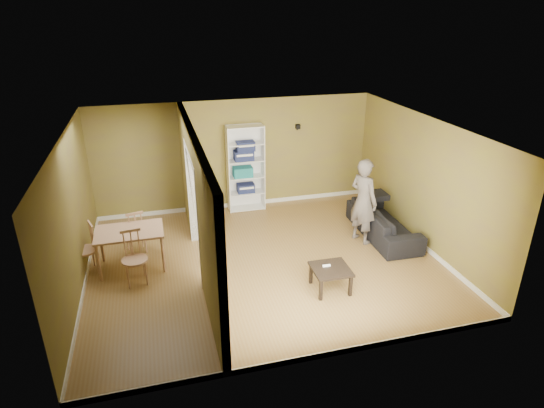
{
  "coord_description": "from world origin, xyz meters",
  "views": [
    {
      "loc": [
        -1.82,
        -7.34,
        4.49
      ],
      "look_at": [
        0.2,
        0.2,
        1.1
      ],
      "focal_mm": 30.0,
      "sensor_mm": 36.0,
      "label": 1
    }
  ],
  "objects_px": {
    "coffee_table": "(331,271)",
    "person": "(364,194)",
    "chair_near": "(134,258)",
    "dining_table": "(129,234)",
    "chair_far": "(135,231)",
    "chair_left": "(84,249)",
    "bookshelf": "(245,168)",
    "sofa": "(384,218)"
  },
  "relations": [
    {
      "from": "coffee_table",
      "to": "person",
      "type": "bearing_deg",
      "value": 49.76
    },
    {
      "from": "person",
      "to": "chair_near",
      "type": "height_order",
      "value": "person"
    },
    {
      "from": "dining_table",
      "to": "chair_far",
      "type": "height_order",
      "value": "chair_far"
    },
    {
      "from": "coffee_table",
      "to": "chair_far",
      "type": "relative_size",
      "value": 0.68
    },
    {
      "from": "chair_left",
      "to": "chair_near",
      "type": "xyz_separation_m",
      "value": [
        0.88,
        -0.59,
        0.01
      ]
    },
    {
      "from": "person",
      "to": "coffee_table",
      "type": "xyz_separation_m",
      "value": [
        -1.28,
        -1.51,
        -0.69
      ]
    },
    {
      "from": "chair_near",
      "to": "chair_far",
      "type": "xyz_separation_m",
      "value": [
        -0.0,
        1.15,
        -0.02
      ]
    },
    {
      "from": "bookshelf",
      "to": "person",
      "type": "bearing_deg",
      "value": -49.44
    },
    {
      "from": "person",
      "to": "dining_table",
      "type": "height_order",
      "value": "person"
    },
    {
      "from": "sofa",
      "to": "bookshelf",
      "type": "distance_m",
      "value": 3.39
    },
    {
      "from": "person",
      "to": "chair_far",
      "type": "distance_m",
      "value": 4.6
    },
    {
      "from": "chair_left",
      "to": "chair_far",
      "type": "height_order",
      "value": "chair_left"
    },
    {
      "from": "chair_near",
      "to": "dining_table",
      "type": "bearing_deg",
      "value": 89.45
    },
    {
      "from": "coffee_table",
      "to": "dining_table",
      "type": "relative_size",
      "value": 0.52
    },
    {
      "from": "dining_table",
      "to": "chair_far",
      "type": "distance_m",
      "value": 0.61
    },
    {
      "from": "chair_left",
      "to": "chair_near",
      "type": "height_order",
      "value": "chair_near"
    },
    {
      "from": "coffee_table",
      "to": "bookshelf",
      "type": "bearing_deg",
      "value": 100.05
    },
    {
      "from": "person",
      "to": "bookshelf",
      "type": "height_order",
      "value": "person"
    },
    {
      "from": "chair_near",
      "to": "chair_far",
      "type": "relative_size",
      "value": 1.05
    },
    {
      "from": "chair_left",
      "to": "sofa",
      "type": "bearing_deg",
      "value": 70.91
    },
    {
      "from": "sofa",
      "to": "dining_table",
      "type": "xyz_separation_m",
      "value": [
        -5.13,
        0.06,
        0.27
      ]
    },
    {
      "from": "coffee_table",
      "to": "chair_left",
      "type": "bearing_deg",
      "value": 157.8
    },
    {
      "from": "sofa",
      "to": "person",
      "type": "height_order",
      "value": "person"
    },
    {
      "from": "chair_near",
      "to": "sofa",
      "type": "bearing_deg",
      "value": -1.63
    },
    {
      "from": "coffee_table",
      "to": "dining_table",
      "type": "height_order",
      "value": "dining_table"
    },
    {
      "from": "dining_table",
      "to": "chair_far",
      "type": "relative_size",
      "value": 1.3
    },
    {
      "from": "person",
      "to": "chair_left",
      "type": "distance_m",
      "value": 5.41
    },
    {
      "from": "person",
      "to": "chair_near",
      "type": "relative_size",
      "value": 2.15
    },
    {
      "from": "bookshelf",
      "to": "chair_left",
      "type": "relative_size",
      "value": 2.13
    },
    {
      "from": "sofa",
      "to": "chair_near",
      "type": "distance_m",
      "value": 5.08
    },
    {
      "from": "sofa",
      "to": "coffee_table",
      "type": "bearing_deg",
      "value": 132.79
    },
    {
      "from": "bookshelf",
      "to": "dining_table",
      "type": "height_order",
      "value": "bookshelf"
    },
    {
      "from": "person",
      "to": "dining_table",
      "type": "xyz_separation_m",
      "value": [
        -4.57,
        0.14,
        -0.37
      ]
    },
    {
      "from": "chair_left",
      "to": "chair_far",
      "type": "relative_size",
      "value": 1.04
    },
    {
      "from": "sofa",
      "to": "chair_left",
      "type": "bearing_deg",
      "value": 91.01
    },
    {
      "from": "coffee_table",
      "to": "chair_near",
      "type": "relative_size",
      "value": 0.65
    },
    {
      "from": "chair_near",
      "to": "coffee_table",
      "type": "bearing_deg",
      "value": -26.08
    },
    {
      "from": "person",
      "to": "chair_left",
      "type": "height_order",
      "value": "person"
    },
    {
      "from": "bookshelf",
      "to": "chair_near",
      "type": "bearing_deg",
      "value": -133.13
    },
    {
      "from": "sofa",
      "to": "person",
      "type": "bearing_deg",
      "value": 100.79
    },
    {
      "from": "coffee_table",
      "to": "chair_near",
      "type": "xyz_separation_m",
      "value": [
        -3.22,
        1.08,
        0.13
      ]
    },
    {
      "from": "coffee_table",
      "to": "chair_left",
      "type": "height_order",
      "value": "chair_left"
    }
  ]
}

